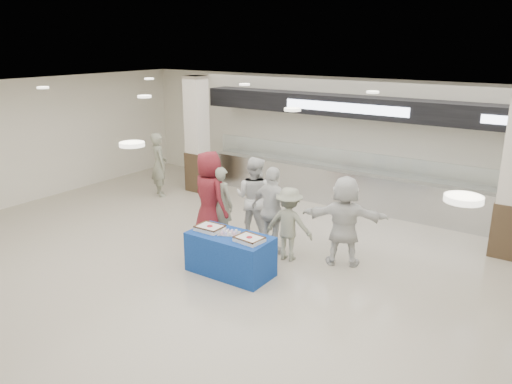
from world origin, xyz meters
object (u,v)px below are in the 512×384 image
Objects in this scene: display_table at (230,254)px; chef_tall at (254,198)px; soldier_bg at (159,165)px; sheet_cake_left at (210,228)px; soldier_b at (289,224)px; sheet_cake_right at (249,239)px; chef_short at (273,211)px; soldier_a at (221,204)px; civilian_white at (344,221)px; cupcake_tray at (229,232)px; civilian_maroon at (210,197)px.

chef_tall reaches higher than display_table.
soldier_bg reaches higher than display_table.
sheet_cake_left is 1.54m from soldier_b.
soldier_bg is (-4.52, 2.75, 0.49)m from display_table.
display_table is 0.63m from sheet_cake_right.
chef_short is at bearing 64.16° from sheet_cake_left.
sheet_cake_right is at bearing -1.62° from sheet_cake_left.
soldier_bg is (-4.98, 2.79, 0.07)m from sheet_cake_right.
chef_tall reaches higher than chef_short.
soldier_bg is (-3.43, 1.62, 0.05)m from soldier_a.
soldier_a is 0.92× the size of chef_short.
chef_tall is (-0.65, 1.71, 0.52)m from display_table.
chef_short is 0.45m from soldier_b.
sheet_cake_left is 0.28× the size of chef_tall.
chef_tall is at bearing -165.20° from soldier_bg.
chef_tall reaches higher than civilian_white.
civilian_maroon is at bearing 142.26° from cupcake_tray.
sheet_cake_right is 0.28× the size of chef_short.
sheet_cake_left is 0.98× the size of sheet_cake_right.
cupcake_tray is 0.27× the size of civilian_white.
sheet_cake_left is 0.25× the size of civilian_maroon.
soldier_bg is at bearing 148.73° from cupcake_tray.
sheet_cake_left is 2.52m from civilian_white.
sheet_cake_right is 1.19m from soldier_b.
sheet_cake_right is 5.71m from soldier_bg.
soldier_a reaches higher than cupcake_tray.
sheet_cake_right is at bearing 75.27° from soldier_b.
cupcake_tray is 0.32× the size of soldier_b.
civilian_maroon is 0.97m from chef_tall.
soldier_a is at bearing -175.43° from soldier_bg.
sheet_cake_left is at bearing 178.38° from sheet_cake_right.
civilian_maroon is (-1.25, 0.96, 0.19)m from cupcake_tray.
chef_tall is 1.00× the size of chef_short.
soldier_a is at bearing 45.38° from chef_tall.
civilian_white is at bearing 43.82° from cupcake_tray.
chef_short reaches higher than soldier_a.
soldier_b reaches higher than display_table.
civilian_white is (2.62, 0.41, 0.06)m from soldier_a.
soldier_bg is (-4.48, 2.72, 0.09)m from cupcake_tray.
chef_short is at bearing -154.05° from civilian_maroon.
soldier_b is at bearing 63.37° from display_table.
sheet_cake_left reaches higher than display_table.
sheet_cake_right is at bearing -8.48° from cupcake_tray.
sheet_cake_right is at bearing 166.75° from civilian_maroon.
civilian_maroon is at bearing -11.55° from civilian_white.
civilian_maroon reaches higher than chef_short.
civilian_maroon is 1.45m from chef_short.
sheet_cake_left is 1.32m from soldier_a.
chef_short is 1.42m from civilian_white.
chef_tall is at bearing -27.02° from civilian_white.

